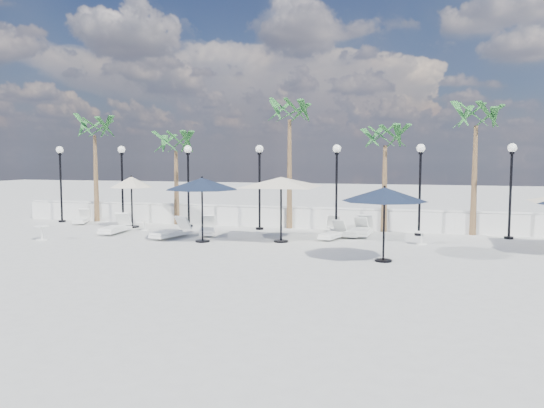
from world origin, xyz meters
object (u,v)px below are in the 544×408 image
(lounger_5, at_px, (335,228))
(lounger_6, at_px, (333,234))
(parasol_cream_small, at_px, (131,183))
(lounger_0, at_px, (82,219))
(lounger_2, at_px, (115,228))
(parasol_navy_left, at_px, (202,184))
(lounger_4, at_px, (363,230))
(parasol_cream_sq_a, at_px, (281,177))
(lounger_1, at_px, (171,232))
(parasol_navy_mid, at_px, (384,195))
(lounger_3, at_px, (207,230))
(lounger_7, at_px, (356,231))

(lounger_5, height_order, lounger_6, lounger_5)
(lounger_5, relative_size, parasol_cream_small, 0.74)
(lounger_0, distance_m, lounger_2, 4.35)
(parasol_navy_left, xyz_separation_m, parasol_cream_small, (-4.89, 3.15, -0.15))
(lounger_6, bearing_deg, lounger_0, -172.42)
(lounger_2, xyz_separation_m, lounger_4, (10.39, 2.09, -0.00))
(lounger_0, bearing_deg, parasol_navy_left, -46.93)
(parasol_cream_sq_a, height_order, parasol_cream_small, parasol_cream_sq_a)
(parasol_cream_small, bearing_deg, lounger_4, 0.37)
(lounger_1, distance_m, lounger_5, 6.99)
(parasol_navy_mid, xyz_separation_m, parasol_cream_sq_a, (-4.08, 2.87, 0.40))
(lounger_0, relative_size, lounger_2, 0.86)
(lounger_2, relative_size, lounger_3, 1.03)
(lounger_6, xyz_separation_m, parasol_navy_left, (-4.78, -2.03, 2.03))
(lounger_4, height_order, parasol_navy_left, parasol_navy_left)
(lounger_7, height_order, parasol_cream_sq_a, parasol_cream_sq_a)
(parasol_navy_left, bearing_deg, lounger_6, 22.96)
(lounger_2, xyz_separation_m, parasol_navy_mid, (11.57, -3.23, 1.86))
(lounger_6, bearing_deg, lounger_7, 63.86)
(lounger_5, bearing_deg, parasol_navy_mid, -84.67)
(parasol_cream_small, bearing_deg, lounger_6, -6.62)
(lounger_7, relative_size, parasol_navy_mid, 0.70)
(lounger_6, relative_size, parasol_navy_left, 0.62)
(lounger_0, bearing_deg, lounger_5, -22.05)
(lounger_7, xyz_separation_m, parasol_cream_small, (-10.50, 0.18, 1.87))
(lounger_2, bearing_deg, lounger_4, 6.69)
(parasol_cream_sq_a, bearing_deg, parasol_navy_left, -165.26)
(lounger_1, bearing_deg, parasol_cream_sq_a, 17.79)
(lounger_2, distance_m, parasol_navy_left, 5.09)
(lounger_5, xyz_separation_m, lounger_7, (0.99, -0.75, 0.01))
(lounger_1, xyz_separation_m, parasol_navy_mid, (8.65, -2.67, 1.86))
(lounger_6, xyz_separation_m, lounger_7, (0.83, 0.95, 0.01))
(lounger_2, bearing_deg, parasol_navy_mid, -20.25)
(lounger_6, height_order, parasol_navy_mid, parasol_navy_mid)
(parasol_navy_left, xyz_separation_m, parasol_cream_sq_a, (2.95, 0.78, 0.26))
(lounger_3, xyz_separation_m, lounger_5, (5.14, 1.97, -0.02))
(lounger_2, height_order, lounger_6, lounger_2)
(lounger_0, xyz_separation_m, parasol_cream_sq_a, (10.98, -2.95, 2.30))
(lounger_4, relative_size, lounger_6, 1.12)
(lounger_5, bearing_deg, lounger_1, -170.37)
(lounger_2, bearing_deg, lounger_7, 5.62)
(parasol_navy_mid, bearing_deg, lounger_0, 158.88)
(lounger_3, bearing_deg, lounger_1, -153.31)
(lounger_3, relative_size, lounger_4, 0.98)
(lounger_3, distance_m, parasol_cream_small, 4.95)
(lounger_0, xyz_separation_m, parasol_cream_small, (3.14, -0.57, 1.89))
(parasol_navy_left, distance_m, parasol_cream_sq_a, 3.06)
(lounger_2, relative_size, lounger_7, 1.08)
(lounger_1, bearing_deg, lounger_4, 34.72)
(lounger_7, bearing_deg, lounger_5, 153.94)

